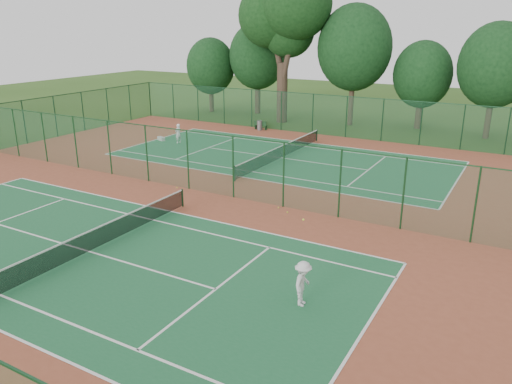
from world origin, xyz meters
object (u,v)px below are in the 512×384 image
(bench, at_px, (261,125))
(kit_bag, at_px, (161,139))
(player_near, at_px, (303,284))
(trash_bin, at_px, (260,125))
(big_tree, at_px, (285,14))
(player_far, at_px, (178,133))

(bench, height_order, kit_bag, bench)
(player_near, height_order, bench, player_near)
(player_near, bearing_deg, trash_bin, 25.88)
(kit_bag, xyz_separation_m, big_tree, (5.02, 12.63, 9.88))
(trash_bin, bearing_deg, player_near, -58.03)
(player_near, xyz_separation_m, big_tree, (-15.86, 30.25, 9.21))
(player_far, bearing_deg, kit_bag, -82.79)
(kit_bag, bearing_deg, player_far, 20.86)
(player_near, height_order, kit_bag, player_near)
(player_near, distance_m, player_far, 25.90)
(player_near, bearing_deg, bench, 25.68)
(player_far, bearing_deg, bench, 167.26)
(trash_bin, distance_m, kit_bag, 9.28)
(player_far, relative_size, bench, 1.20)
(trash_bin, relative_size, big_tree, 0.06)
(player_far, bearing_deg, player_near, 55.81)
(player_far, height_order, big_tree, big_tree)
(bench, height_order, big_tree, big_tree)
(player_near, height_order, player_far, player_near)
(trash_bin, relative_size, kit_bag, 1.09)
(bench, xyz_separation_m, big_tree, (0.02, 4.61, 9.61))
(player_far, distance_m, trash_bin, 8.47)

